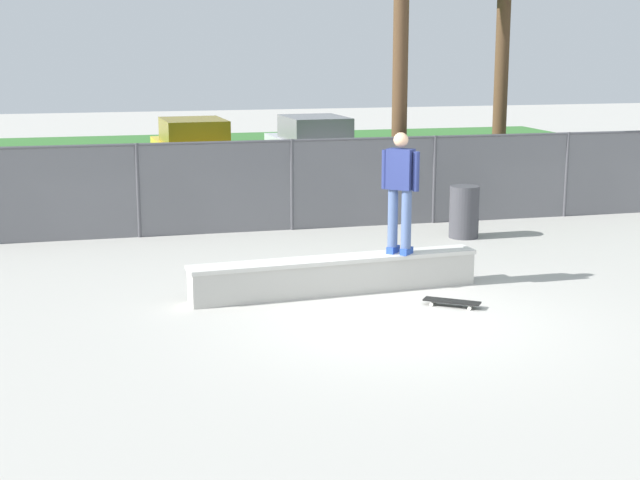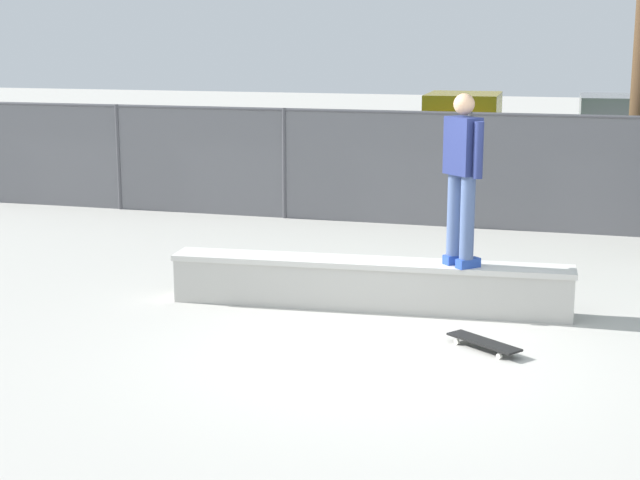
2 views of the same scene
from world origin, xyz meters
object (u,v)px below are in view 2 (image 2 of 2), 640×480
Objects in this scene: concrete_ledge at (369,284)px; car_yellow at (463,129)px; skateboarder at (462,172)px; car_silver at (616,133)px; skateboard at (484,343)px.

car_yellow is at bearing 93.24° from concrete_ledge.
skateboarder is at bearing -0.10° from concrete_ledge.
skateboarder is at bearing -82.15° from car_yellow.
car_yellow reaches higher than concrete_ledge.
skateboarder is at bearing -97.81° from car_silver.
skateboard is 13.41m from car_yellow.
car_yellow is at bearing 98.94° from skateboard.
skateboarder is 0.43× the size of car_silver.
car_yellow is (-2.08, 13.22, 0.77)m from skateboard.
skateboard is 0.18× the size of car_silver.
car_silver reaches higher than concrete_ledge.
concrete_ledge is 1.03× the size of car_yellow.
car_yellow is at bearing -178.44° from car_silver.
skateboarder reaches higher than car_silver.
car_yellow is at bearing 97.85° from skateboarder.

